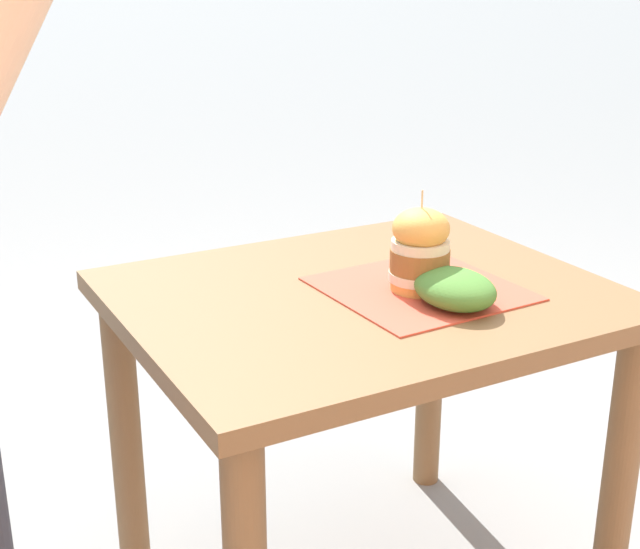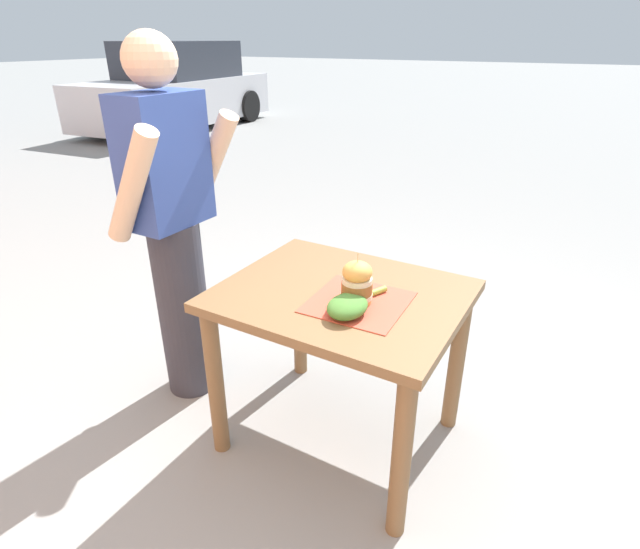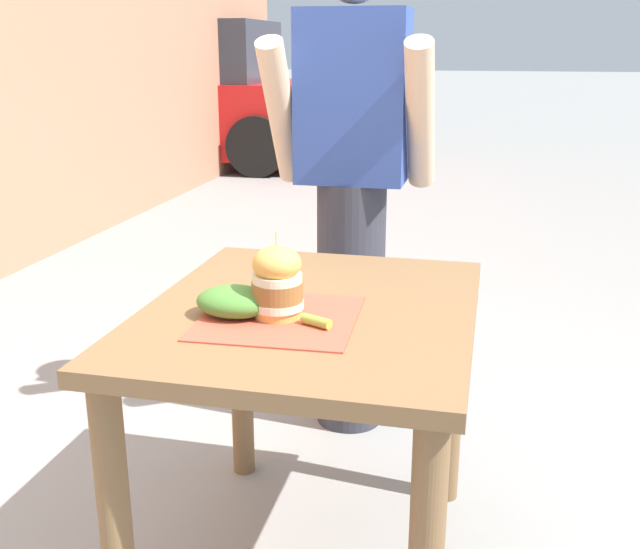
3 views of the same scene
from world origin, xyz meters
name	(u,v)px [view 2 (image 2 of 3)]	position (x,y,z in m)	size (l,w,h in m)	color
ground_plane	(339,434)	(0.00, 0.00, 0.00)	(80.00, 80.00, 0.00)	gray
patio_table	(341,321)	(0.00, 0.00, 0.61)	(0.78, 0.95, 0.74)	brown
serving_paper	(358,302)	(-0.05, -0.10, 0.75)	(0.35, 0.35, 0.00)	#D64C38
sandwich	(357,282)	(-0.06, -0.09, 0.83)	(0.12, 0.12, 0.20)	gold
pickle_spear	(378,291)	(0.05, -0.14, 0.76)	(0.02, 0.02, 0.07)	#8EA83D
side_salad	(347,306)	(-0.16, -0.10, 0.78)	(0.18, 0.14, 0.07)	#477F33
diner_across_table	(173,226)	(-0.06, 0.84, 0.88)	(0.55, 0.35, 1.69)	#33333D
parked_car_near_curb	(178,90)	(6.06, 6.86, 0.72)	(4.35, 2.15, 1.60)	silver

